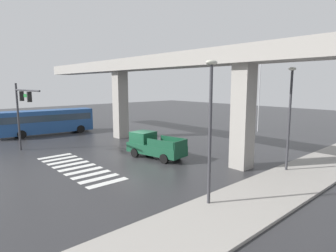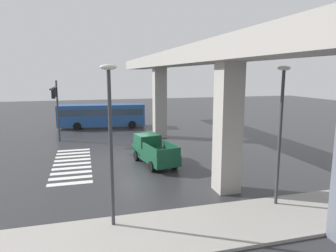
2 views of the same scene
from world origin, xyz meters
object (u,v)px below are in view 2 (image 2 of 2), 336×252
city_bus (102,114)px  traffic_signal_mast (56,100)px  pickup_truck (153,151)px  street_lamp_mid_block (281,120)px  street_lamp_near_corner (110,128)px

city_bus → traffic_signal_mast: size_ratio=1.69×
pickup_truck → street_lamp_mid_block: size_ratio=0.74×
city_bus → street_lamp_near_corner: bearing=-2.5°
street_lamp_mid_block → city_bus: bearing=-164.7°
traffic_signal_mast → street_lamp_near_corner: bearing=11.3°
traffic_signal_mast → street_lamp_mid_block: 21.65m
city_bus → traffic_signal_mast: bearing=-29.1°
city_bus → street_lamp_near_corner: (26.56, -1.15, 2.83)m
pickup_truck → city_bus: 17.48m
street_lamp_mid_block → pickup_truck: bearing=-154.5°
pickup_truck → street_lamp_mid_block: street_lamp_mid_block is taller
street_lamp_near_corner → street_lamp_mid_block: size_ratio=1.00×
pickup_truck → city_bus: city_bus is taller
pickup_truck → city_bus: bearing=-170.7°
traffic_signal_mast → street_lamp_near_corner: (18.00, 3.61, 0.18)m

